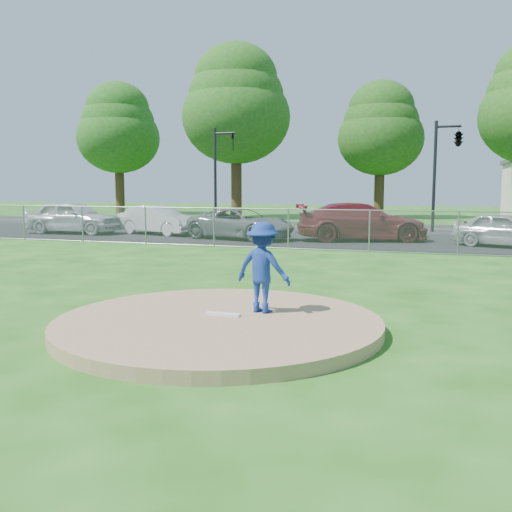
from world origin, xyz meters
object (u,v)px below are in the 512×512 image
Objects in this scene: tree_center at (381,128)px; parked_car_pearl at (506,230)px; traffic_signal_center at (456,140)px; parked_car_darkred at (361,222)px; pitcher at (263,267)px; traffic_cone at (202,229)px; parked_car_white at (158,220)px; tree_far_left at (118,128)px; traffic_signal_left at (219,168)px; parked_car_silver at (73,217)px; parked_car_gray at (241,224)px; tree_left at (236,103)px.

parked_car_pearl is at bearing -70.08° from tree_center.
traffic_signal_center is 7.98m from parked_car_darkred.
pitcher is 2.06× the size of traffic_cone.
parked_car_darkred is (9.81, -0.12, 0.12)m from parked_car_white.
tree_far_left reaches higher than parked_car_darkred.
traffic_cone is 0.19× the size of parked_car_pearl.
parked_car_pearl is (1.84, -6.80, -3.94)m from traffic_signal_center.
tree_far_left is at bearing -177.27° from tree_center.
tree_far_left is 1.92× the size of parked_car_darkred.
traffic_signal_center is (4.97, -12.00, -1.86)m from tree_center.
pitcher is at bearing -66.39° from traffic_signal_left.
traffic_signal_center reaches higher than traffic_cone.
pitcher is (-3.41, -21.32, -3.63)m from traffic_signal_center.
parked_car_silver is at bearing -33.66° from pitcher.
traffic_signal_center is 13.51m from traffic_cone.
parked_car_darkred reaches higher than parked_car_gray.
tree_center is 12.95× the size of traffic_cone.
traffic_signal_left reaches higher than pitcher.
parked_car_gray is 5.26m from parked_car_darkred.
parked_car_silver reaches higher than traffic_cone.
traffic_cone is 6.99m from parked_car_silver.
parked_car_gray is (5.99, -15.81, -7.55)m from tree_left.
parked_car_gray is (8.91, -0.21, -0.14)m from parked_car_silver.
parked_car_silver is (-6.98, 0.15, 0.44)m from traffic_cone.
parked_car_white is at bearing -81.73° from parked_car_silver.
tree_far_left is 39.88m from pitcher.
traffic_signal_left is 3.58× the size of pitcher.
tree_left is 10.59m from tree_center.
tree_far_left is 2.75× the size of parked_car_pearl.
tree_center is at bearing 2.73° from tree_far_left.
parked_car_silver is (8.08, -17.60, -6.23)m from tree_far_left.
parked_car_silver is 1.23× the size of parked_car_pearl.
tree_left is 33.25m from pitcher.
tree_left is 17.52m from parked_car_silver.
pitcher is 0.37× the size of parked_car_white.
parked_car_silver is at bearing -159.74° from traffic_signal_center.
parked_car_gray is at bearing -46.36° from tree_far_left.
parked_car_darkred reaches higher than parked_car_white.
traffic_signal_left is 1.00× the size of parked_car_darkred.
parked_car_gray is at bearing 82.45° from parked_car_darkred.
traffic_cone is at bearing -93.93° from parked_car_silver.
pitcher reaches higher than traffic_cone.
tree_left is 2.97× the size of parked_car_white.
tree_center is (21.00, 1.00, -0.59)m from tree_far_left.
traffic_signal_center reaches higher than parked_car_darkred.
pitcher is at bearing -62.76° from traffic_cone.
traffic_signal_left is at bearing 7.09° from parked_car_white.
traffic_signal_left is at bearing 105.09° from traffic_cone.
traffic_signal_left is at bearing -54.57° from pitcher.
parked_car_darkred is at bearing -74.96° from parked_car_white.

